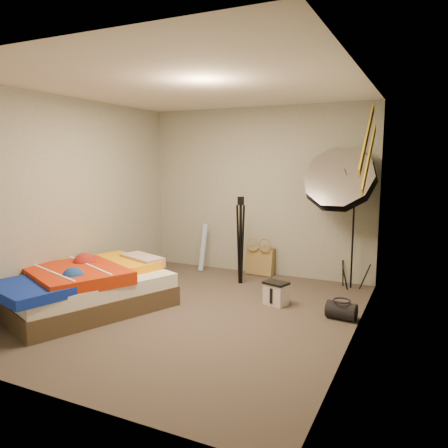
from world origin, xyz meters
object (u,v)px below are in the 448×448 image
Objects in this scene: photo_umbrella at (340,182)px; wrapping_roll at (203,247)px; duffel_bag at (341,311)px; camera_tripod at (241,234)px; tote_bag at (260,261)px; bed at (86,287)px; camera_case at (276,294)px.

wrapping_roll is at bearing 177.53° from photo_umbrella.
photo_umbrella reaches higher than wrapping_roll.
camera_tripod is at bearing 158.40° from duffel_bag.
duffel_bag is (1.47, -1.38, -0.11)m from tote_bag.
camera_tripod reaches higher than bed.
wrapping_roll is 2.70m from duffel_bag.
wrapping_roll reaches higher than camera_case.
duffel_bag is (0.80, -0.16, -0.03)m from camera_case.
wrapping_roll is at bearing 162.01° from camera_case.
photo_umbrella is at bearing 40.39° from bed.
camera_case is at bearing 175.42° from duffel_bag.
duffel_bag is at bearing 5.90° from camera_case.
bed is (-2.74, -0.94, 0.16)m from duffel_bag.
duffel_bag is at bearing -76.35° from photo_umbrella.
bed reaches higher than tote_bag.
camera_tripod reaches higher than tote_bag.
wrapping_roll reaches higher than duffel_bag.
photo_umbrella is 1.51m from camera_tripod.
tote_bag is 0.34× the size of camera_tripod.
camera_case is 1.16m from camera_tripod.
wrapping_roll is at bearing -167.68° from tote_bag.
bed is at bearing -133.74° from camera_case.
wrapping_roll is 2.35m from photo_umbrella.
tote_bag is 2.65m from bed.
camera_case is 0.82m from duffel_bag.
camera_case is 1.73m from photo_umbrella.
tote_bag is at bearing 169.18° from photo_umbrella.
duffel_bag is at bearing -27.94° from camera_tripod.
photo_umbrella is at bearing 79.17° from camera_case.
bed is 2.17m from camera_tripod.
camera_tripod is at bearing -165.51° from photo_umbrella.
camera_tripod is (-1.56, 0.83, 0.61)m from duffel_bag.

